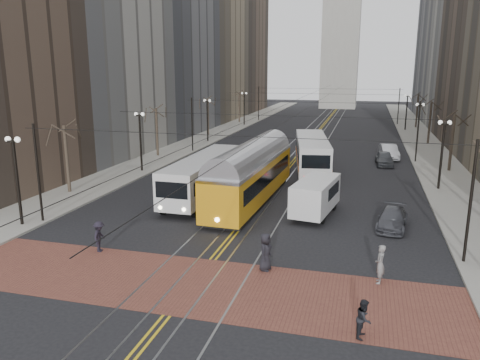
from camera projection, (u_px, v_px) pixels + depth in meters
The scene contains 23 objects.
ground at pixel (218, 253), 25.99m from camera, with size 260.00×260.00×0.00m, color black.
sidewalk_left at pixel (215, 134), 72.03m from camera, with size 5.00×140.00×0.15m, color gray.
sidewalk_right at pixel (421, 142), 64.39m from camera, with size 5.00×140.00×0.15m, color gray.
crosswalk_band at pixel (193, 284), 22.24m from camera, with size 25.00×6.00×0.01m, color brown.
streetcar_rails at pixel (312, 139), 68.23m from camera, with size 4.80×130.00×0.02m, color gray.
centre_lines at pixel (312, 139), 68.23m from camera, with size 0.42×130.00×0.01m, color gold.
building_left_mid at pixel (150, 21), 71.69m from camera, with size 16.00×20.00×34.00m, color slate.
building_left_far at pixel (226, 24), 108.54m from camera, with size 16.00×20.00×40.00m, color brown.
building_right_far at pixel (464, 18), 95.56m from camera, with size 16.00×20.00×40.00m, color slate.
lamp_posts at pixel (296, 134), 52.33m from camera, with size 27.60×57.20×5.60m.
street_trees at pixel (304, 127), 58.43m from camera, with size 31.68×53.28×5.60m.
trolley_wires at pixel (304, 120), 57.81m from camera, with size 25.96×120.00×6.60m.
transit_bus at pixel (205, 177), 37.06m from camera, with size 2.67×12.83×3.21m, color silver.
streetcar at pixel (251, 179), 35.71m from camera, with size 2.82×15.21×3.58m, color orange.
rear_bus at pixel (312, 155), 46.14m from camera, with size 2.82×12.96×3.38m, color silver.
cargo_van at pixel (316, 198), 32.46m from camera, with size 2.19×5.69×2.52m, color silver.
sedan_grey at pixel (384, 158), 49.38m from camera, with size 1.71×4.26×1.45m, color #3E4246.
sedan_silver at pixel (389, 152), 52.87m from camera, with size 1.70×4.87×1.60m, color #B1B4BA.
sedan_parked at pixel (392, 219), 29.98m from camera, with size 1.72×4.23×1.23m, color #43444B.
pedestrian_a at pixel (265, 252), 23.59m from camera, with size 0.96×0.62×1.96m, color black.
pedestrian_b at pixel (380, 264), 22.18m from camera, with size 0.69×0.45×1.90m, color slate.
pedestrian_c at pixel (364, 318), 17.70m from camera, with size 0.75×0.59×1.55m, color black.
pedestrian_d at pixel (99, 237), 26.02m from camera, with size 1.13×0.65×1.75m, color black.
Camera 1 is at (7.54, -23.16, 10.02)m, focal length 35.00 mm.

